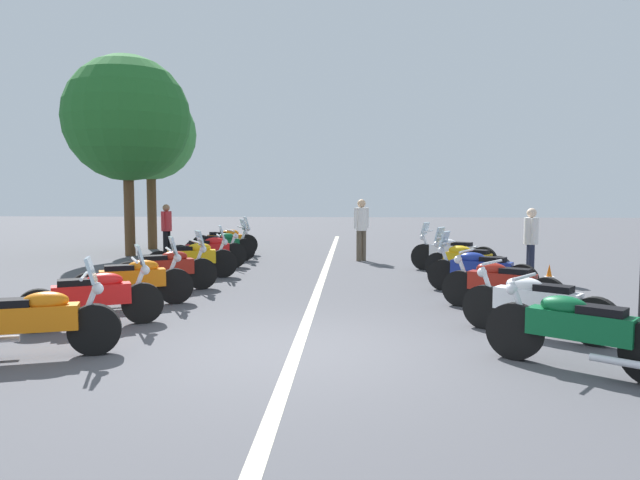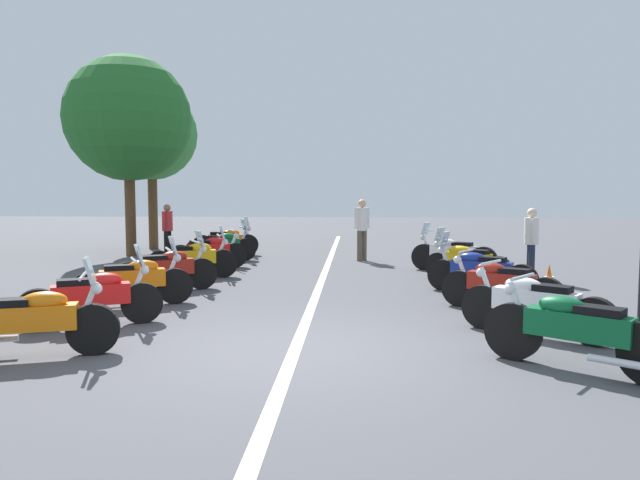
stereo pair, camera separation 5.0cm
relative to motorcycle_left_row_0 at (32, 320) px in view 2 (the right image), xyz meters
The scene contains 22 objects.
ground_plane 3.16m from the motorcycle_left_row_0, 80.93° to the right, with size 80.00×80.00×0.00m, color #4C4C51.
lane_centre_stripe 7.23m from the motorcycle_left_row_0, 25.34° to the right, with size 26.49×0.16×0.01m, color beige.
motorcycle_left_row_0 is the anchor object (origin of this frame).
motorcycle_left_row_1 1.66m from the motorcycle_left_row_0, ahead, with size 1.09×1.88×1.20m.
motorcycle_left_row_2 3.26m from the motorcycle_left_row_0, ahead, with size 1.05×1.93×1.21m.
motorcycle_left_row_3 4.79m from the motorcycle_left_row_0, ahead, with size 1.15×1.88×1.21m.
motorcycle_left_row_4 6.60m from the motorcycle_left_row_0, ahead, with size 0.87×2.02×1.22m.
motorcycle_left_row_5 8.29m from the motorcycle_left_row_0, ahead, with size 1.15×1.87×1.01m.
motorcycle_left_row_6 9.90m from the motorcycle_left_row_0, ahead, with size 1.05×1.91×1.21m.
motorcycle_left_row_7 11.42m from the motorcycle_left_row_0, ahead, with size 0.95×1.96×1.22m.
motorcycle_right_row_0 6.28m from the motorcycle_left_row_0, 91.26° to the right, with size 1.45×1.78×1.02m.
motorcycle_right_row_1 6.46m from the motorcycle_left_row_0, 76.95° to the right, with size 1.41×1.80×1.00m.
motorcycle_right_row_2 7.05m from the motorcycle_left_row_0, 62.67° to the right, with size 1.19×1.84×0.99m.
motorcycle_right_row_3 8.00m from the motorcycle_left_row_0, 51.70° to the right, with size 1.15×1.99×1.20m.
motorcycle_right_row_4 9.04m from the motorcycle_left_row_0, 44.15° to the right, with size 1.15×1.76×1.20m.
motorcycle_right_row_5 10.23m from the motorcycle_left_row_0, 37.67° to the right, with size 1.16×1.99×1.22m.
traffic_cone_0 8.91m from the motorcycle_left_row_0, 57.89° to the right, with size 0.36×0.36×0.61m.
bystander_0 11.24m from the motorcycle_left_row_0, ahead, with size 0.52×0.32×1.61m.
bystander_1 10.44m from the motorcycle_left_row_0, 48.58° to the right, with size 0.53×0.32×1.63m.
bystander_2 11.10m from the motorcycle_left_row_0, 21.33° to the right, with size 0.36×0.44×1.78m.
roadside_tree_0 12.36m from the motorcycle_left_row_0, 15.61° to the left, with size 3.85×3.85×6.17m.
roadside_tree_1 14.38m from the motorcycle_left_row_0, 13.37° to the left, with size 3.14×3.14×5.55m.
Camera 2 is at (-7.21, -0.75, 1.98)m, focal length 33.23 mm.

